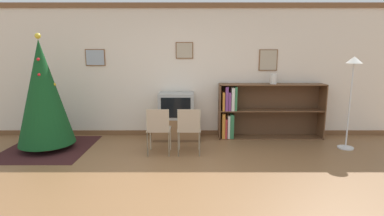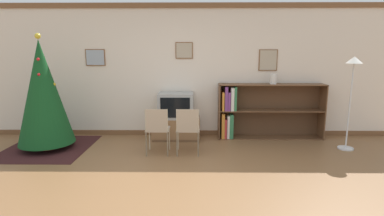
% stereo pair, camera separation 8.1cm
% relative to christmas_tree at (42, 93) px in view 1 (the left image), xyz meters
% --- Properties ---
extents(ground_plane, '(24.00, 24.00, 0.00)m').
position_rel_christmas_tree_xyz_m(ground_plane, '(2.41, -1.64, -1.03)').
color(ground_plane, brown).
extents(wall_back, '(9.00, 0.11, 2.70)m').
position_rel_christmas_tree_xyz_m(wall_back, '(2.41, 0.96, 0.32)').
color(wall_back, silver).
rests_on(wall_back, ground_plane).
extents(area_rug, '(1.50, 1.62, 0.01)m').
position_rel_christmas_tree_xyz_m(area_rug, '(-0.00, -0.00, -1.03)').
color(area_rug, '#381919').
rests_on(area_rug, ground_plane).
extents(christmas_tree, '(0.98, 0.98, 2.06)m').
position_rel_christmas_tree_xyz_m(christmas_tree, '(0.00, 0.00, 0.00)').
color(christmas_tree, maroon).
rests_on(christmas_tree, area_rug).
extents(tv_console, '(0.95, 0.52, 0.44)m').
position_rel_christmas_tree_xyz_m(tv_console, '(2.33, 0.63, -0.81)').
color(tv_console, brown).
rests_on(tv_console, ground_plane).
extents(television, '(0.69, 0.50, 0.50)m').
position_rel_christmas_tree_xyz_m(television, '(2.33, 0.63, -0.34)').
color(television, '#9E9E99').
rests_on(television, tv_console).
extents(folding_chair_left, '(0.40, 0.40, 0.82)m').
position_rel_christmas_tree_xyz_m(folding_chair_left, '(2.07, -0.32, -0.56)').
color(folding_chair_left, tan).
rests_on(folding_chair_left, ground_plane).
extents(folding_chair_right, '(0.40, 0.40, 0.82)m').
position_rel_christmas_tree_xyz_m(folding_chair_right, '(2.59, -0.32, -0.56)').
color(folding_chair_right, tan).
rests_on(folding_chair_right, ground_plane).
extents(bookshelf, '(2.11, 0.36, 1.11)m').
position_rel_christmas_tree_xyz_m(bookshelf, '(3.92, 0.74, -0.48)').
color(bookshelf, brown).
rests_on(bookshelf, ground_plane).
extents(vase, '(0.13, 0.13, 0.21)m').
position_rel_christmas_tree_xyz_m(vase, '(4.27, 0.72, 0.19)').
color(vase, silver).
rests_on(vase, bookshelf).
extents(standing_lamp, '(0.28, 0.28, 1.67)m').
position_rel_christmas_tree_xyz_m(standing_lamp, '(5.47, 0.02, 0.25)').
color(standing_lamp, silver).
rests_on(standing_lamp, ground_plane).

